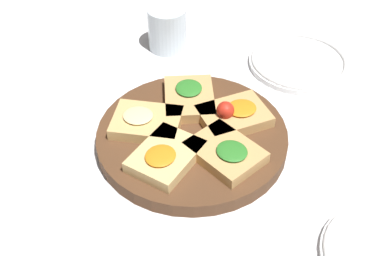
# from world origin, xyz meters

# --- Properties ---
(ground_plane) EXTENTS (3.00, 3.00, 0.00)m
(ground_plane) POSITION_xyz_m (0.00, 0.00, 0.00)
(ground_plane) COLOR white
(serving_board) EXTENTS (0.30, 0.30, 0.02)m
(serving_board) POSITION_xyz_m (0.00, 0.00, 0.01)
(serving_board) COLOR #51331E
(serving_board) RESTS_ON ground_plane
(focaccia_slice_0) EXTENTS (0.12, 0.10, 0.02)m
(focaccia_slice_0) POSITION_xyz_m (-0.07, -0.02, 0.03)
(focaccia_slice_0) COLOR tan
(focaccia_slice_0) RESTS_ON serving_board
(focaccia_slice_1) EXTENTS (0.08, 0.11, 0.02)m
(focaccia_slice_1) POSITION_xyz_m (0.00, -0.07, 0.03)
(focaccia_slice_1) COLOR tan
(focaccia_slice_1) RESTS_ON serving_board
(focaccia_slice_2) EXTENTS (0.13, 0.11, 0.02)m
(focaccia_slice_2) POSITION_xyz_m (0.07, -0.03, 0.03)
(focaccia_slice_2) COLOR #DBB775
(focaccia_slice_2) RESTS_ON serving_board
(focaccia_slice_3) EXTENTS (0.13, 0.13, 0.02)m
(focaccia_slice_3) POSITION_xyz_m (0.04, 0.06, 0.03)
(focaccia_slice_3) COLOR tan
(focaccia_slice_3) RESTS_ON serving_board
(focaccia_slice_4) EXTENTS (0.13, 0.13, 0.04)m
(focaccia_slice_4) POSITION_xyz_m (-0.04, 0.06, 0.04)
(focaccia_slice_4) COLOR tan
(focaccia_slice_4) RESTS_ON serving_board
(plate_left) EXTENTS (0.19, 0.19, 0.02)m
(plate_left) POSITION_xyz_m (-0.25, 0.16, 0.01)
(plate_left) COLOR white
(plate_left) RESTS_ON ground_plane
(water_glass) EXTENTS (0.08, 0.08, 0.09)m
(water_glass) POSITION_xyz_m (-0.26, -0.10, 0.04)
(water_glass) COLOR silver
(water_glass) RESTS_ON ground_plane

